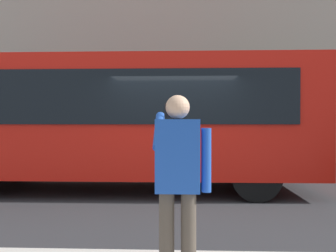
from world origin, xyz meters
The scene contains 4 objects.
ground_plane centered at (0.00, 0.00, 0.00)m, with size 60.00×60.00×0.00m, color #2B2B2D.
building_facade_far centered at (-0.02, -6.80, 5.99)m, with size 28.00×1.55×12.00m.
red_bus centered at (1.37, -0.75, 1.68)m, with size 9.05×2.54×3.08m.
pedestrian_photographer centered at (-0.13, 4.27, 1.14)m, with size 0.53×0.52×1.70m.
Camera 1 is at (-0.17, 7.51, 1.61)m, focal length 38.10 mm.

